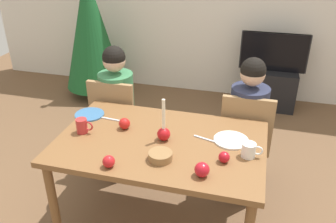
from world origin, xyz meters
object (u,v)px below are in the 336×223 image
at_px(tv, 274,52).
at_px(candle_centerpiece, 164,132).
at_px(plate_left, 90,114).
at_px(christmas_tree, 91,30).
at_px(mug_left, 82,126).
at_px(chair_right, 245,136).
at_px(apple_far_edge, 124,124).
at_px(mug_right, 249,150).
at_px(chair_left, 117,119).
at_px(plate_right, 231,140).
at_px(person_left_child, 118,111).
at_px(person_right_child, 246,128).
at_px(apple_near_candle, 109,161).
at_px(apple_by_left_plate, 224,157).
at_px(tv_stand, 269,88).
at_px(dining_table, 160,151).
at_px(bowl_walnuts, 160,156).
at_px(apple_by_right_mug, 202,170).

bearing_deg(tv, candle_centerpiece, -107.52).
bearing_deg(tv, plate_left, -123.15).
relative_size(christmas_tree, mug_left, 13.63).
bearing_deg(plate_left, tv, 56.85).
height_order(chair_right, mug_left, chair_right).
xyz_separation_m(plate_left, mug_left, (0.07, -0.25, 0.05)).
bearing_deg(apple_far_edge, mug_right, -7.92).
xyz_separation_m(chair_left, christmas_tree, (-0.92, 1.45, 0.37)).
xyz_separation_m(plate_right, mug_right, (0.13, -0.15, 0.04)).
bearing_deg(apple_far_edge, christmas_tree, 121.64).
distance_m(person_left_child, mug_right, 1.37).
relative_size(chair_right, person_left_child, 0.77).
bearing_deg(christmas_tree, person_right_child, -34.62).
bearing_deg(person_left_child, mug_left, -87.59).
bearing_deg(person_left_child, apple_near_candle, -69.91).
bearing_deg(chair_right, christmas_tree, 144.77).
bearing_deg(tv, apple_by_left_plate, -96.94).
relative_size(chair_right, tv_stand, 1.41).
bearing_deg(tv_stand, person_left_child, -128.60).
height_order(tv, christmas_tree, christmas_tree).
bearing_deg(chair_right, person_right_child, 90.00).
bearing_deg(tv_stand, mug_left, -119.00).
distance_m(mug_left, apple_near_candle, 0.47).
height_order(dining_table, tv, tv).
xyz_separation_m(person_right_child, apple_by_left_plate, (-0.10, -0.78, 0.22)).
bearing_deg(apple_by_left_plate, bowl_walnuts, -168.83).
bearing_deg(chair_left, apple_by_left_plate, -35.88).
relative_size(plate_left, mug_left, 1.79).
xyz_separation_m(person_left_child, apple_by_right_mug, (0.92, -0.95, 0.22)).
distance_m(plate_left, mug_left, 0.26).
bearing_deg(bowl_walnuts, christmas_tree, 124.63).
distance_m(plate_right, apple_far_edge, 0.75).
height_order(christmas_tree, apple_far_edge, christmas_tree).
bearing_deg(dining_table, tv_stand, 72.12).
relative_size(person_left_child, mug_left, 9.40).
bearing_deg(tv_stand, plate_right, -97.30).
relative_size(person_left_child, person_right_child, 1.00).
relative_size(chair_left, candle_centerpiece, 2.96).
xyz_separation_m(mug_left, apple_far_edge, (0.26, 0.13, -0.01)).
relative_size(apple_near_candle, apple_far_edge, 0.94).
distance_m(person_right_child, candle_centerpiece, 0.85).
xyz_separation_m(person_left_child, apple_by_left_plate, (1.03, -0.78, 0.22)).
height_order(tv, apple_by_left_plate, tv).
distance_m(plate_left, plate_right, 1.09).
xyz_separation_m(chair_left, chair_right, (1.13, 0.00, 0.00)).
relative_size(chair_left, tv_stand, 1.41).
height_order(plate_left, mug_left, mug_left).
relative_size(dining_table, bowl_walnuts, 9.32).
distance_m(apple_by_right_mug, apple_far_edge, 0.74).
height_order(dining_table, chair_left, chair_left).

